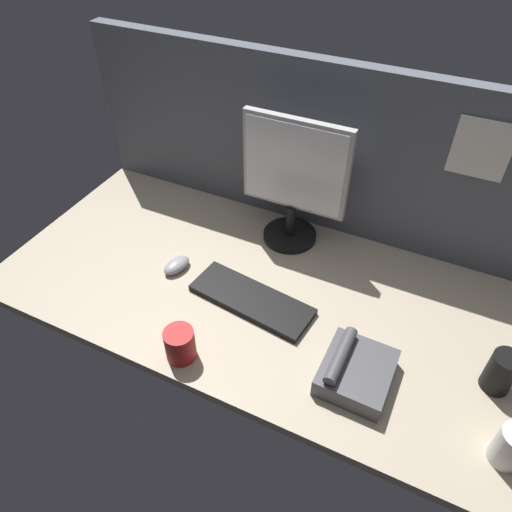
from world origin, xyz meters
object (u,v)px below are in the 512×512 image
monitor (294,179)px  desk_phone (355,371)px  mug_red_plastic (180,344)px  mug_ceramic_white (512,447)px  keyboard (251,300)px  mouse (177,265)px  mug_black_travel (501,372)px

monitor → desk_phone: bearing=-51.1°
monitor → mug_red_plastic: 61.18cm
desk_phone → mug_ceramic_white: bearing=-8.4°
monitor → keyboard: bearing=-87.8°
mouse → mug_black_travel: mug_black_travel is taller
mug_red_plastic → mug_ceramic_white: (79.70, 7.63, 0.59)cm
keyboard → mug_ceramic_white: 73.56cm
mug_black_travel → desk_phone: bearing=-157.7°
mug_black_travel → mug_red_plastic: 80.18cm
mouse → mug_red_plastic: (19.10, -27.40, 3.02)cm
mug_red_plastic → mug_ceramic_white: bearing=5.5°
mug_red_plastic → desk_phone: bearing=16.8°
mug_red_plastic → mug_ceramic_white: 80.06cm
mug_black_travel → desk_phone: mug_black_travel is taller
monitor → mug_ceramic_white: size_ratio=3.99×
monitor → keyboard: (1.24, -32.82, -22.10)cm
monitor → mug_black_travel: monitor is taller
keyboard → desk_phone: (34.93, -12.06, 2.19)cm
keyboard → mug_ceramic_white: mug_ceramic_white is taller
mug_black_travel → mug_ceramic_white: size_ratio=1.08×
mug_ceramic_white → desk_phone: 36.86cm
monitor → mug_red_plastic: monitor is taller
desk_phone → mouse: bearing=167.0°
mouse → mug_red_plastic: mug_red_plastic is taller
monitor → mug_red_plastic: (-7.12, -57.92, -18.38)cm
keyboard → mug_black_travel: mug_black_travel is taller
mug_ceramic_white → desk_phone: bearing=171.6°
monitor → desk_phone: 60.99cm
keyboard → mug_red_plastic: size_ratio=3.92×
monitor → keyboard: size_ratio=1.17×
mug_black_travel → desk_phone: 35.15cm
keyboard → mouse: 27.58cm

